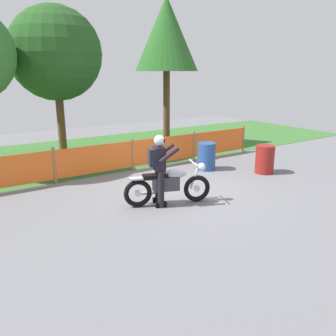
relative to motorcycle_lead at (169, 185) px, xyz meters
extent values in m
cube|color=slate|center=(0.64, 0.56, -0.50)|extent=(24.00, 24.00, 0.02)
cube|color=#386B2D|center=(0.64, 6.26, -0.48)|extent=(24.00, 6.35, 0.01)
cylinder|color=olive|center=(-1.82, 3.09, 0.04)|extent=(0.08, 0.08, 1.05)
cylinder|color=olive|center=(0.64, 3.09, 0.04)|extent=(0.08, 0.08, 1.05)
cylinder|color=olive|center=(3.11, 3.09, 0.04)|extent=(0.08, 0.08, 1.05)
cylinder|color=olive|center=(5.57, 3.09, 0.04)|extent=(0.08, 0.08, 1.05)
cube|color=orange|center=(-3.05, 3.09, 0.06)|extent=(2.38, 0.02, 0.85)
cube|color=orange|center=(-0.59, 3.09, 0.06)|extent=(2.38, 0.02, 0.85)
cube|color=orange|center=(1.87, 3.09, 0.06)|extent=(2.38, 0.02, 0.85)
cube|color=orange|center=(4.34, 3.09, 0.06)|extent=(2.38, 0.02, 0.85)
cylinder|color=brown|center=(-0.66, 6.14, 0.79)|extent=(0.28, 0.28, 2.56)
sphere|color=#23511E|center=(-0.66, 6.14, 3.20)|extent=(3.22, 3.22, 3.22)
cylinder|color=brown|center=(3.74, 5.84, 1.07)|extent=(0.28, 0.28, 3.11)
cone|color=#286023|center=(3.74, 5.84, 4.06)|extent=(2.59, 2.59, 2.87)
torus|color=black|center=(0.67, -0.24, -0.15)|extent=(0.67, 0.33, 0.67)
cylinder|color=silver|center=(0.67, -0.24, -0.15)|extent=(0.16, 0.11, 0.15)
torus|color=black|center=(-0.70, 0.24, -0.15)|extent=(0.67, 0.33, 0.67)
cylinder|color=silver|center=(-0.70, 0.24, -0.15)|extent=(0.16, 0.11, 0.15)
cube|color=#38383D|center=(-0.06, 0.02, 0.03)|extent=(0.67, 0.44, 0.33)
ellipsoid|color=#B7B7C1|center=(0.16, -0.06, 0.26)|extent=(0.59, 0.41, 0.23)
cube|color=black|center=(-0.31, 0.10, 0.23)|extent=(0.63, 0.41, 0.10)
cube|color=silver|center=(-0.70, 0.24, 0.21)|extent=(0.41, 0.28, 0.04)
cylinder|color=silver|center=(0.62, -0.21, 0.15)|extent=(0.25, 0.13, 0.59)
sphere|color=white|center=(0.77, -0.27, 0.39)|extent=(0.24, 0.24, 0.19)
cylinder|color=silver|center=(0.58, -0.20, 0.50)|extent=(0.24, 0.60, 0.03)
cylinder|color=silver|center=(-0.31, 0.26, -0.22)|extent=(0.56, 0.26, 0.07)
cylinder|color=black|center=(-0.16, 0.22, -0.06)|extent=(0.19, 0.19, 0.86)
cube|color=black|center=(-0.16, 0.22, -0.43)|extent=(0.28, 0.19, 0.12)
cylinder|color=black|center=(-0.26, -0.08, -0.06)|extent=(0.19, 0.19, 0.86)
cube|color=black|center=(-0.26, -0.08, -0.43)|extent=(0.28, 0.19, 0.12)
cube|color=black|center=(-0.21, 0.07, 0.65)|extent=(0.34, 0.42, 0.56)
cylinder|color=black|center=(0.03, 0.22, 0.78)|extent=(0.49, 0.25, 0.38)
cylinder|color=black|center=(-0.11, -0.20, 0.78)|extent=(0.49, 0.25, 0.38)
sphere|color=silver|center=(-0.21, 0.07, 1.08)|extent=(0.32, 0.32, 0.25)
cube|color=black|center=(-0.12, 0.04, 1.08)|extent=(0.09, 0.18, 0.08)
cube|color=#1E232D|center=(-0.37, 0.13, 0.69)|extent=(0.24, 0.32, 0.40)
cylinder|color=maroon|center=(3.98, 0.57, -0.05)|extent=(0.58, 0.58, 0.88)
cylinder|color=navy|center=(2.70, 1.87, -0.05)|extent=(0.58, 0.58, 0.88)
camera|label=1|loc=(-4.28, -6.50, 2.59)|focal=36.81mm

